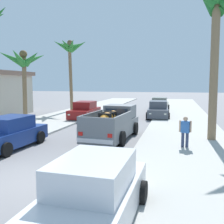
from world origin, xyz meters
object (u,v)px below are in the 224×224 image
(car_left_mid, at_px, (158,110))
(pickup_truck, at_px, (113,124))
(palm_tree_left_mid, at_px, (218,18))
(palm_tree_left_back, at_px, (70,51))
(car_right_mid, at_px, (85,111))
(pedestrian, at_px, (185,131))
(car_left_near, at_px, (92,195))
(car_right_near, at_px, (9,134))
(palm_tree_right_fore, at_px, (23,63))
(car_left_far, at_px, (160,105))

(car_left_mid, bearing_deg, pickup_truck, -101.69)
(pickup_truck, relative_size, palm_tree_left_mid, 0.64)
(palm_tree_left_mid, height_order, palm_tree_left_back, palm_tree_left_mid)
(car_right_mid, xyz_separation_m, palm_tree_left_mid, (9.79, -6.15, 5.86))
(palm_tree_left_mid, height_order, pedestrian, palm_tree_left_mid)
(pickup_truck, bearing_deg, car_right_mid, 121.96)
(car_left_near, distance_m, palm_tree_left_back, 23.30)
(car_left_mid, bearing_deg, palm_tree_left_back, 165.78)
(car_right_near, height_order, car_right_mid, same)
(palm_tree_right_fore, bearing_deg, car_left_mid, 28.53)
(car_left_far, bearing_deg, palm_tree_left_mid, -74.93)
(pickup_truck, bearing_deg, palm_tree_left_back, 123.45)
(car_right_near, relative_size, car_right_mid, 1.01)
(car_left_far, xyz_separation_m, palm_tree_left_back, (-9.43, -3.06, 5.83))
(palm_tree_right_fore, bearing_deg, palm_tree_left_mid, -12.28)
(pickup_truck, xyz_separation_m, car_left_mid, (1.91, 9.25, -0.10))
(car_right_mid, relative_size, palm_tree_right_fore, 0.74)
(palm_tree_right_fore, height_order, palm_tree_left_mid, palm_tree_left_mid)
(pickup_truck, relative_size, car_left_far, 1.24)
(palm_tree_left_back, bearing_deg, pedestrian, -48.70)
(palm_tree_left_back, bearing_deg, car_left_far, 17.97)
(car_left_mid, xyz_separation_m, car_left_far, (-0.21, 5.50, 0.00))
(car_left_far, distance_m, palm_tree_left_back, 11.50)
(palm_tree_right_fore, relative_size, palm_tree_left_back, 0.74)
(palm_tree_left_mid, bearing_deg, palm_tree_left_back, 140.38)
(car_left_near, height_order, car_right_mid, same)
(car_right_near, bearing_deg, car_left_far, 71.46)
(car_right_mid, bearing_deg, palm_tree_left_mid, -32.15)
(car_left_mid, height_order, car_left_far, same)
(palm_tree_right_fore, relative_size, pedestrian, 3.63)
(car_right_near, xyz_separation_m, pedestrian, (8.32, 1.81, 0.20))
(palm_tree_left_back, bearing_deg, palm_tree_right_fore, -93.45)
(car_left_mid, bearing_deg, palm_tree_left_mid, -67.26)
(car_left_near, xyz_separation_m, car_left_far, (-0.05, 23.53, 0.00))
(palm_tree_left_back, height_order, pedestrian, palm_tree_left_back)
(pickup_truck, height_order, car_right_near, pickup_truck)
(car_right_mid, bearing_deg, palm_tree_left_back, 125.52)
(car_right_mid, xyz_separation_m, car_left_far, (6.02, 7.82, 0.00))
(car_left_far, relative_size, palm_tree_left_mid, 0.51)
(palm_tree_right_fore, bearing_deg, palm_tree_left_back, 86.55)
(car_right_near, bearing_deg, pickup_truck, 37.76)
(pedestrian, bearing_deg, car_right_near, -167.69)
(car_left_mid, distance_m, car_left_far, 5.50)
(car_left_far, xyz_separation_m, palm_tree_right_fore, (-9.90, -11.00, 4.01))
(pickup_truck, distance_m, car_right_mid, 8.16)
(pickup_truck, xyz_separation_m, palm_tree_left_mid, (5.47, 0.77, 5.76))
(pickup_truck, bearing_deg, car_left_near, -78.73)
(car_right_mid, distance_m, palm_tree_right_fore, 6.42)
(car_left_near, xyz_separation_m, car_right_mid, (-6.07, 15.71, 0.00))
(car_left_mid, xyz_separation_m, palm_tree_left_mid, (3.55, -8.47, 5.86))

